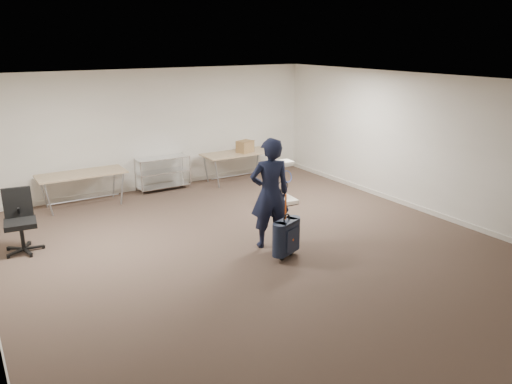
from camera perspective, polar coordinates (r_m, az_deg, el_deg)
ground at (r=8.51m, az=0.02°, el=-6.71°), size 9.00×9.00×0.00m
room_shell at (r=9.61m, az=-4.31°, el=-3.59°), size 8.00×9.00×9.00m
folding_table_left at (r=11.15m, az=-19.31°, el=1.79°), size 1.80×0.75×0.73m
folding_table_right at (r=12.47m, az=-2.07°, el=4.30°), size 1.80×0.75×0.73m
wire_shelf at (r=11.96m, az=-10.61°, el=2.29°), size 1.22×0.47×0.80m
person at (r=8.39m, az=1.60°, el=-0.15°), size 0.79×0.62×1.90m
suitcase at (r=8.12m, az=3.48°, el=-5.12°), size 0.46×0.36×1.09m
office_chair at (r=9.27m, az=-25.20°, el=-4.25°), size 0.65×0.65×1.07m
equipment_cart at (r=10.86m, az=3.12°, el=-0.01°), size 0.56×0.56×0.95m
cardboard_box at (r=12.46m, az=-1.26°, el=5.23°), size 0.45×0.39×0.29m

